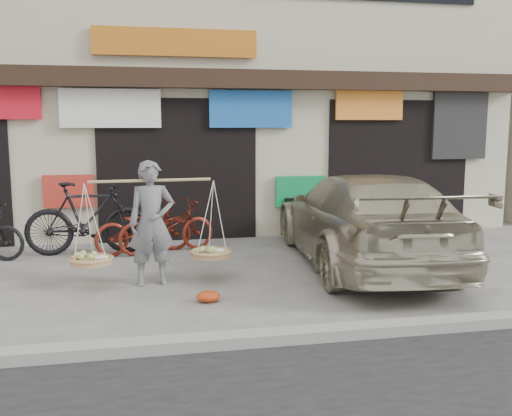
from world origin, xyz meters
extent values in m
plane|color=gray|center=(0.00, 0.00, 0.00)|extent=(70.00, 70.00, 0.00)
cube|color=gray|center=(0.00, -2.00, 0.06)|extent=(70.00, 0.25, 0.12)
cube|color=beige|center=(0.00, 6.50, 3.50)|extent=(14.00, 6.00, 7.00)
cube|color=black|center=(0.00, 3.35, 3.05)|extent=(14.00, 0.35, 0.35)
cube|color=black|center=(0.00, 3.75, 1.35)|extent=(3.00, 0.60, 2.70)
cube|color=black|center=(4.50, 3.75, 1.35)|extent=(3.00, 0.60, 2.70)
cube|color=white|center=(-1.20, 3.42, 2.50)|extent=(1.80, 0.08, 0.70)
cube|color=blue|center=(1.40, 3.42, 2.50)|extent=(1.60, 0.08, 0.70)
cube|color=orange|center=(3.80, 3.42, 2.60)|extent=(1.40, 0.08, 0.60)
cube|color=#262626|center=(5.80, 3.42, 2.20)|extent=(1.20, 0.08, 1.40)
cube|color=red|center=(-2.00, 3.42, 1.00)|extent=(0.90, 0.08, 0.60)
cube|color=#0F8E4E|center=(2.40, 3.42, 0.90)|extent=(1.00, 0.08, 0.60)
cube|color=#CA6D19|center=(0.00, 3.42, 3.70)|extent=(3.00, 0.08, 0.50)
imported|color=slate|center=(-0.56, 0.45, 0.86)|extent=(0.65, 0.45, 1.72)
cylinder|color=tan|center=(-0.56, 0.45, 1.45)|extent=(1.65, 0.14, 0.04)
cylinder|color=tan|center=(-1.38, 0.40, 0.38)|extent=(0.56, 0.56, 0.07)
ellipsoid|color=#A5BF66|center=(-1.38, 0.40, 0.44)|extent=(0.39, 0.39, 0.10)
cylinder|color=tan|center=(0.25, 0.50, 0.38)|extent=(0.56, 0.56, 0.07)
ellipsoid|color=#A5BF66|center=(0.25, 0.50, 0.44)|extent=(0.39, 0.39, 0.10)
imported|color=black|center=(-1.60, 2.54, 0.63)|extent=(2.09, 0.61, 1.25)
imported|color=maroon|center=(-0.28, 2.44, 0.45)|extent=(1.82, 1.10, 0.90)
imported|color=maroon|center=(-0.67, 2.44, 0.45)|extent=(1.82, 1.10, 0.90)
imported|color=#B9B095|center=(2.73, 0.96, 0.73)|extent=(2.41, 5.16, 1.46)
cube|color=black|center=(2.91, 3.33, 0.55)|extent=(1.70, 0.23, 0.45)
cube|color=silver|center=(2.92, 3.40, 0.45)|extent=(0.45, 0.05, 0.12)
ellipsoid|color=#C33A12|center=(0.10, -0.52, 0.07)|extent=(0.31, 0.25, 0.14)
camera|label=1|loc=(-0.68, -7.41, 2.20)|focal=40.00mm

